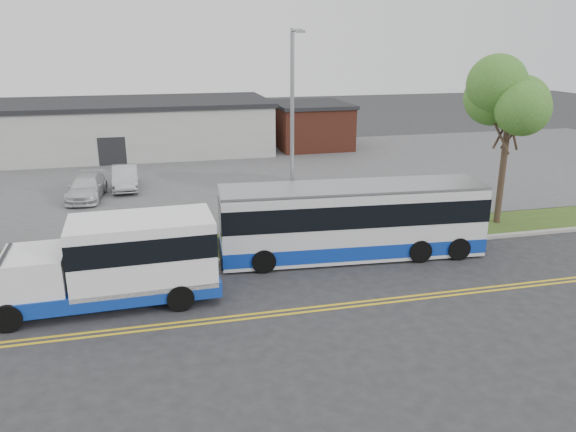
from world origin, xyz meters
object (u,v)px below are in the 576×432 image
object	(u,v)px
streetlight_near	(293,132)
parked_car_a	(125,177)
shuttle_bus	(120,259)
transit_bus	(352,221)
parked_car_b	(87,187)
tree_east	(510,103)
pedestrian	(172,234)

from	to	relation	value
streetlight_near	parked_car_a	distance (m)	14.95
streetlight_near	shuttle_bus	distance (m)	9.43
transit_bus	shuttle_bus	bearing A→B (deg)	-161.99
shuttle_bus	parked_car_b	size ratio (longest dim) A/B	1.79
parked_car_a	parked_car_b	distance (m)	2.84
tree_east	pedestrian	xyz separation A→B (m)	(-16.48, -0.35, -5.27)
streetlight_near	pedestrian	size ratio (longest dim) A/B	5.66
tree_east	streetlight_near	bearing A→B (deg)	-178.58
tree_east	shuttle_bus	world-z (taller)	tree_east
pedestrian	parked_car_b	xyz separation A→B (m)	(-4.53, 10.13, -0.17)
streetlight_near	transit_bus	size ratio (longest dim) A/B	0.81
parked_car_b	streetlight_near	bearing A→B (deg)	-39.88
shuttle_bus	transit_bus	world-z (taller)	transit_bus
tree_east	parked_car_a	bearing A→B (deg)	148.33
parked_car_a	transit_bus	bearing A→B (deg)	-56.39
pedestrian	parked_car_b	distance (m)	11.10
streetlight_near	pedestrian	xyz separation A→B (m)	(-5.48, -0.07, -4.29)
transit_bus	pedestrian	xyz separation A→B (m)	(-7.61, 2.05, -0.67)
streetlight_near	parked_car_b	size ratio (longest dim) A/B	2.06
tree_east	streetlight_near	world-z (taller)	streetlight_near
tree_east	parked_car_a	size ratio (longest dim) A/B	1.91
tree_east	pedestrian	bearing A→B (deg)	-178.80
transit_bus	parked_car_a	xyz separation A→B (m)	(-10.00, 14.04, -0.79)
tree_east	parked_car_b	size ratio (longest dim) A/B	1.80
transit_bus	pedestrian	bearing A→B (deg)	169.03
streetlight_near	parked_car_a	xyz separation A→B (m)	(-7.87, 11.91, -4.41)
pedestrian	tree_east	bearing A→B (deg)	155.61
parked_car_a	pedestrian	bearing A→B (deg)	-80.59
parked_car_b	tree_east	bearing A→B (deg)	-19.73
tree_east	streetlight_near	size ratio (longest dim) A/B	0.88
streetlight_near	pedestrian	bearing A→B (deg)	-179.23
transit_bus	parked_car_b	world-z (taller)	transit_bus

